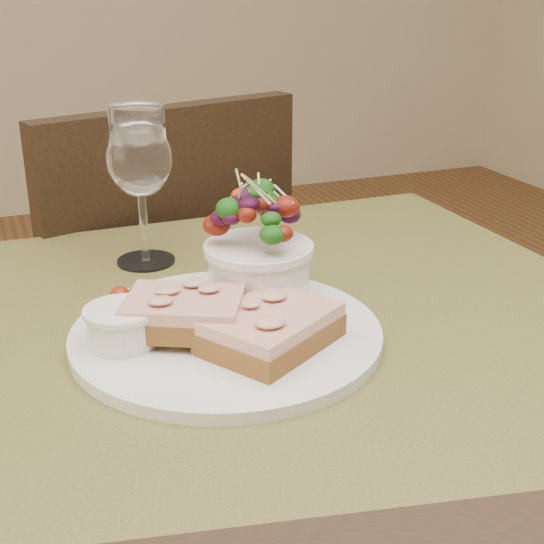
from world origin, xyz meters
name	(u,v)px	position (x,y,z in m)	size (l,w,h in m)	color
cafe_table	(271,434)	(0.00, 0.00, 0.65)	(0.80, 0.80, 0.75)	#4B4520
chair_far	(140,418)	(-0.02, 0.63, 0.29)	(0.52, 0.52, 0.90)	black
dinner_plate	(226,334)	(-0.04, 0.02, 0.76)	(0.30, 0.30, 0.01)	white
sandwich_front	(271,328)	(-0.01, -0.02, 0.78)	(0.15, 0.14, 0.03)	#4F2C15
sandwich_back	(184,313)	(-0.08, 0.02, 0.79)	(0.13, 0.12, 0.03)	#4F2C15
ramekin	(122,324)	(-0.13, 0.03, 0.78)	(0.06, 0.06, 0.04)	white
salad_bowl	(258,245)	(0.02, 0.08, 0.82)	(0.10, 0.10, 0.13)	white
garnish	(129,296)	(-0.11, 0.12, 0.77)	(0.05, 0.04, 0.02)	#10380A
wine_glass	(140,163)	(-0.06, 0.25, 0.87)	(0.08, 0.08, 0.18)	white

